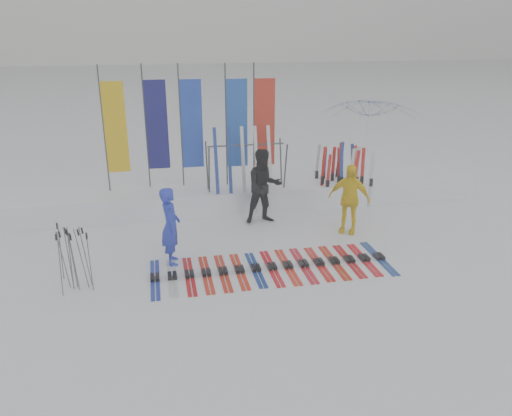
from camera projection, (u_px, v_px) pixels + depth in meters
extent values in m
plane|color=white|center=(263.00, 286.00, 9.50)|extent=(120.00, 120.00, 0.00)
cube|color=white|center=(227.00, 196.00, 13.63)|extent=(14.00, 1.60, 0.60)
imported|color=#2031C0|center=(171.00, 226.00, 10.17)|extent=(0.40, 0.61, 1.65)
imported|color=black|center=(264.00, 187.00, 12.30)|extent=(0.96, 0.78, 1.87)
imported|color=yellow|center=(349.00, 199.00, 11.73)|extent=(1.04, 0.89, 1.68)
imported|color=white|center=(368.00, 140.00, 15.55)|extent=(3.16, 3.21, 2.66)
cube|color=#162A98|center=(155.00, 278.00, 9.74)|extent=(0.17, 1.68, 0.07)
cube|color=#B7BABF|center=(172.00, 276.00, 9.80)|extent=(0.17, 1.57, 0.07)
cube|color=#B00E0E|center=(189.00, 275.00, 9.86)|extent=(0.17, 1.65, 0.07)
cube|color=red|center=(206.00, 273.00, 9.93)|extent=(0.17, 1.63, 0.07)
cube|color=#B4210E|center=(223.00, 272.00, 9.99)|extent=(0.17, 1.63, 0.07)
cube|color=red|center=(239.00, 270.00, 10.05)|extent=(0.17, 1.60, 0.07)
cube|color=navy|center=(256.00, 268.00, 10.12)|extent=(0.17, 1.58, 0.07)
cube|color=red|center=(272.00, 267.00, 10.18)|extent=(0.17, 1.64, 0.07)
cube|color=red|center=(288.00, 265.00, 10.24)|extent=(0.17, 1.65, 0.07)
cube|color=red|center=(303.00, 264.00, 10.31)|extent=(0.17, 1.65, 0.07)
cube|color=red|center=(319.00, 263.00, 10.37)|extent=(0.17, 1.60, 0.07)
cube|color=#B1230E|center=(334.00, 261.00, 10.43)|extent=(0.17, 1.62, 0.07)
cube|color=#B70E14|center=(349.00, 260.00, 10.50)|extent=(0.17, 1.59, 0.07)
cube|color=red|center=(364.00, 258.00, 10.56)|extent=(0.17, 1.58, 0.07)
cube|color=navy|center=(379.00, 257.00, 10.62)|extent=(0.17, 1.66, 0.07)
cylinder|color=#595B60|center=(68.00, 256.00, 9.36)|extent=(0.04, 0.05, 1.20)
cylinder|color=#595B60|center=(61.00, 251.00, 9.53)|extent=(0.07, 0.11, 1.22)
cylinder|color=#595B60|center=(63.00, 260.00, 9.19)|extent=(0.11, 0.13, 1.20)
cylinder|color=#595B60|center=(60.00, 264.00, 9.00)|extent=(0.05, 0.12, 1.23)
cylinder|color=#595B60|center=(90.00, 262.00, 9.15)|extent=(0.03, 0.02, 1.19)
cylinder|color=#595B60|center=(81.00, 259.00, 9.23)|extent=(0.16, 0.03, 1.22)
cylinder|color=#595B60|center=(70.00, 259.00, 9.21)|extent=(0.03, 0.09, 1.23)
cylinder|color=#595B60|center=(73.00, 261.00, 9.24)|extent=(0.05, 0.04, 1.14)
cylinder|color=#595B60|center=(74.00, 262.00, 9.18)|extent=(0.09, 0.08, 1.15)
cylinder|color=#595B60|center=(85.00, 256.00, 9.35)|extent=(0.12, 0.04, 1.20)
cylinder|color=#383A3F|center=(104.00, 130.00, 12.53)|extent=(0.04, 0.04, 3.20)
cube|color=#DEB30B|center=(116.00, 128.00, 12.57)|extent=(0.55, 0.03, 2.30)
cylinder|color=#383A3F|center=(146.00, 128.00, 12.85)|extent=(0.04, 0.04, 3.20)
cube|color=#0C0C57|center=(157.00, 125.00, 12.89)|extent=(0.55, 0.03, 2.30)
cylinder|color=#383A3F|center=(181.00, 127.00, 12.97)|extent=(0.04, 0.04, 3.20)
cube|color=#1738B3|center=(192.00, 124.00, 13.01)|extent=(0.55, 0.03, 2.30)
cylinder|color=#383A3F|center=(226.00, 126.00, 13.06)|extent=(0.04, 0.04, 3.20)
cube|color=#1747AD|center=(237.00, 124.00, 13.10)|extent=(0.55, 0.03, 2.30)
cylinder|color=#383A3F|center=(254.00, 125.00, 13.18)|extent=(0.04, 0.04, 3.20)
cube|color=red|center=(265.00, 123.00, 13.21)|extent=(0.55, 0.03, 2.30)
cylinder|color=#383A3F|center=(209.00, 170.00, 12.61)|extent=(0.04, 0.30, 1.23)
cylinder|color=#383A3F|center=(207.00, 165.00, 13.07)|extent=(0.04, 0.30, 1.23)
cylinder|color=#383A3F|center=(286.00, 166.00, 12.99)|extent=(0.04, 0.30, 1.23)
cylinder|color=#383A3F|center=(281.00, 161.00, 13.45)|extent=(0.04, 0.30, 1.23)
cylinder|color=#383A3F|center=(246.00, 145.00, 12.84)|extent=(2.00, 0.04, 0.04)
cube|color=red|center=(332.00, 174.00, 13.84)|extent=(0.09, 0.03, 1.59)
cube|color=silver|center=(357.00, 178.00, 13.44)|extent=(0.09, 0.03, 1.63)
cube|color=silver|center=(356.00, 171.00, 14.34)|extent=(0.09, 0.02, 1.46)
cube|color=red|center=(355.00, 179.00, 13.36)|extent=(0.09, 0.03, 1.60)
cube|color=silver|center=(351.00, 179.00, 13.34)|extent=(0.09, 0.03, 1.64)
cube|color=red|center=(355.00, 173.00, 14.07)|extent=(0.09, 0.03, 1.54)
cube|color=navy|center=(341.00, 178.00, 13.49)|extent=(0.09, 0.03, 1.60)
cube|color=red|center=(339.00, 177.00, 13.58)|extent=(0.09, 0.03, 1.60)
cube|color=silver|center=(317.00, 172.00, 14.08)|extent=(0.09, 0.05, 1.58)
cube|color=red|center=(322.00, 177.00, 13.43)|extent=(0.09, 0.04, 1.67)
cube|color=red|center=(362.00, 177.00, 13.46)|extent=(0.09, 0.03, 1.64)
cube|color=silver|center=(371.00, 180.00, 13.44)|extent=(0.09, 0.02, 1.54)
cube|color=navy|center=(340.00, 171.00, 13.98)|extent=(0.09, 0.03, 1.66)
cube|color=red|center=(328.00, 181.00, 13.36)|extent=(0.09, 0.04, 1.49)
cube|color=navy|center=(324.00, 173.00, 14.10)|extent=(0.09, 0.05, 1.49)
cube|color=red|center=(338.00, 170.00, 14.21)|extent=(0.09, 0.03, 1.61)
cube|color=navy|center=(353.00, 171.00, 14.15)|extent=(0.09, 0.04, 1.57)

